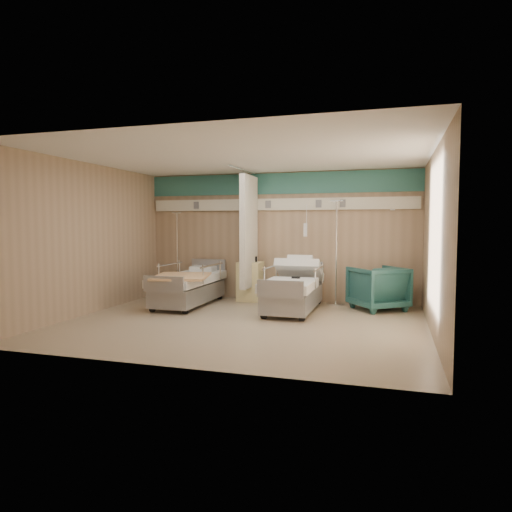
# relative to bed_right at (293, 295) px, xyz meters

# --- Properties ---
(ground) EXTENTS (6.00, 5.00, 0.00)m
(ground) POSITION_rel_bed_right_xyz_m (-0.60, -1.30, -0.32)
(ground) COLOR tan
(ground) RESTS_ON ground
(room_walls) EXTENTS (6.04, 5.04, 2.82)m
(room_walls) POSITION_rel_bed_right_xyz_m (-0.63, -1.05, 1.55)
(room_walls) COLOR tan
(room_walls) RESTS_ON ground
(bed_right) EXTENTS (1.00, 2.16, 0.63)m
(bed_right) POSITION_rel_bed_right_xyz_m (0.00, 0.00, 0.00)
(bed_right) COLOR silver
(bed_right) RESTS_ON ground
(bed_left) EXTENTS (1.00, 2.16, 0.63)m
(bed_left) POSITION_rel_bed_right_xyz_m (-2.20, 0.00, 0.00)
(bed_left) COLOR silver
(bed_left) RESTS_ON ground
(bedside_cabinet) EXTENTS (0.50, 0.48, 0.85)m
(bedside_cabinet) POSITION_rel_bed_right_xyz_m (-1.15, 0.90, 0.11)
(bedside_cabinet) COLOR #F2E297
(bedside_cabinet) RESTS_ON ground
(visitor_armchair) EXTENTS (1.30, 1.30, 0.86)m
(visitor_armchair) POSITION_rel_bed_right_xyz_m (1.55, 0.60, 0.11)
(visitor_armchair) COLOR #20504E
(visitor_armchair) RESTS_ON ground
(waffle_blanket) EXTENTS (0.73, 0.70, 0.06)m
(waffle_blanket) POSITION_rel_bed_right_xyz_m (1.58, 0.59, 0.57)
(waffle_blanket) COLOR silver
(waffle_blanket) RESTS_ON visitor_armchair
(iv_stand_right) EXTENTS (0.39, 0.39, 2.16)m
(iv_stand_right) POSITION_rel_bed_right_xyz_m (0.70, 0.95, 0.13)
(iv_stand_right) COLOR silver
(iv_stand_right) RESTS_ON ground
(iv_stand_left) EXTENTS (0.35, 0.35, 1.94)m
(iv_stand_left) POSITION_rel_bed_right_xyz_m (-2.89, 0.90, 0.08)
(iv_stand_left) COLOR silver
(iv_stand_left) RESTS_ON ground
(call_remote) EXTENTS (0.16, 0.08, 0.04)m
(call_remote) POSITION_rel_bed_right_xyz_m (0.04, 0.02, 0.33)
(call_remote) COLOR black
(call_remote) RESTS_ON bed_right
(tan_blanket) EXTENTS (1.30, 1.48, 0.04)m
(tan_blanket) POSITION_rel_bed_right_xyz_m (-2.13, -0.46, 0.34)
(tan_blanket) COLOR tan
(tan_blanket) RESTS_ON bed_left
(toiletry_bag) EXTENTS (0.25, 0.20, 0.12)m
(toiletry_bag) POSITION_rel_bed_right_xyz_m (-1.12, 0.95, 0.59)
(toiletry_bag) COLOR black
(toiletry_bag) RESTS_ON bedside_cabinet
(white_cup) EXTENTS (0.11, 0.11, 0.13)m
(white_cup) POSITION_rel_bed_right_xyz_m (-1.30, 0.93, 0.60)
(white_cup) COLOR white
(white_cup) RESTS_ON bedside_cabinet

